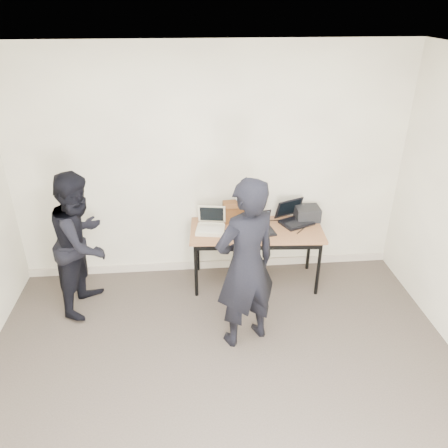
{
  "coord_description": "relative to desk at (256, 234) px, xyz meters",
  "views": [
    {
      "loc": [
        -0.26,
        -2.43,
        3.07
      ],
      "look_at": [
        0.1,
        1.6,
        0.95
      ],
      "focal_mm": 35.0,
      "sensor_mm": 36.0,
      "label": 1
    }
  ],
  "objects": [
    {
      "name": "laptop_right",
      "position": [
        0.46,
        0.14,
        0.12
      ],
      "size": [
        0.45,
        0.45,
        0.26
      ],
      "rotation": [
        0.0,
        0.0,
        0.41
      ],
      "color": "black",
      "rests_on": "desk"
    },
    {
      "name": "laptop_center",
      "position": [
        0.03,
        -0.04,
        0.11
      ],
      "size": [
        0.33,
        0.32,
        0.22
      ],
      "rotation": [
        0.0,
        0.0,
        0.17
      ],
      "color": "black",
      "rests_on": "desk"
    },
    {
      "name": "room",
      "position": [
        -0.5,
        -1.88,
        0.69
      ],
      "size": [
        4.6,
        4.6,
        2.8
      ],
      "color": "#453C34",
      "rests_on": "ground"
    },
    {
      "name": "tissue",
      "position": [
        -0.15,
        0.23,
        0.34
      ],
      "size": [
        0.14,
        0.11,
        0.08
      ],
      "primitive_type": "ellipsoid",
      "rotation": [
        0.0,
        0.0,
        0.05
      ],
      "color": "white",
      "rests_on": "leather_satchel"
    },
    {
      "name": "desk",
      "position": [
        0.0,
        0.0,
        0.0
      ],
      "size": [
        1.54,
        0.75,
        0.72
      ],
      "rotation": [
        0.0,
        0.0,
        -0.07
      ],
      "color": "brown",
      "rests_on": "ground"
    },
    {
      "name": "laptop_beige",
      "position": [
        -0.52,
        0.03,
        0.11
      ],
      "size": [
        0.36,
        0.35,
        0.25
      ],
      "rotation": [
        0.0,
        0.0,
        -0.17
      ],
      "color": "beige",
      "rests_on": "desk"
    },
    {
      "name": "equipment_box",
      "position": [
        0.63,
        0.19,
        0.14
      ],
      "size": [
        0.28,
        0.24,
        0.16
      ],
      "primitive_type": "cube",
      "rotation": [
        0.0,
        0.0,
        0.0
      ],
      "color": "black",
      "rests_on": "desk"
    },
    {
      "name": "baseboard",
      "position": [
        -0.5,
        0.35,
        -0.61
      ],
      "size": [
        4.5,
        0.03,
        0.1
      ],
      "primitive_type": "cube",
      "color": "#C0B29F",
      "rests_on": "ground"
    },
    {
      "name": "power_brick",
      "position": [
        -0.22,
        -0.17,
        0.07
      ],
      "size": [
        0.08,
        0.05,
        0.03
      ],
      "primitive_type": "cube",
      "rotation": [
        0.0,
        0.0,
        0.11
      ],
      "color": "black",
      "rests_on": "desk"
    },
    {
      "name": "person_typist",
      "position": [
        -0.25,
        -0.96,
        0.21
      ],
      "size": [
        0.75,
        0.64,
        1.73
      ],
      "primitive_type": "imported",
      "rotation": [
        0.0,
        0.0,
        3.56
      ],
      "color": "black",
      "rests_on": "ground"
    },
    {
      "name": "cables",
      "position": [
        -0.02,
        0.01,
        0.06
      ],
      "size": [
        1.15,
        0.41,
        0.01
      ],
      "rotation": [
        0.0,
        0.0,
        -0.14
      ],
      "color": "silver",
      "rests_on": "desk"
    },
    {
      "name": "person_observer",
      "position": [
        -1.89,
        -0.24,
        0.12
      ],
      "size": [
        0.76,
        0.88,
        1.56
      ],
      "primitive_type": "imported",
      "rotation": [
        0.0,
        0.0,
        1.33
      ],
      "color": "black",
      "rests_on": "ground"
    },
    {
      "name": "leather_satchel",
      "position": [
        -0.18,
        0.23,
        0.19
      ],
      "size": [
        0.37,
        0.2,
        0.25
      ],
      "rotation": [
        0.0,
        0.0,
        0.06
      ],
      "color": "#593317",
      "rests_on": "desk"
    }
  ]
}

